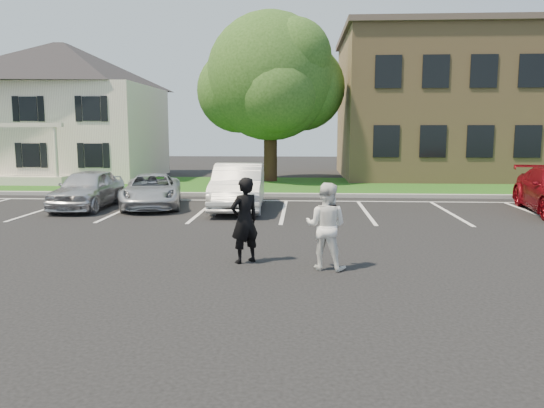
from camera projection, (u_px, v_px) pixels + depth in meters
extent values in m
plane|color=black|center=(269.00, 275.00, 10.27)|extent=(90.00, 90.00, 0.00)
cube|color=gray|center=(287.00, 195.00, 22.12)|extent=(40.00, 0.30, 0.15)
cube|color=#134812|center=(290.00, 186.00, 26.08)|extent=(44.00, 8.00, 0.08)
cube|color=silver|center=(46.00, 209.00, 18.66)|extent=(0.12, 5.20, 0.01)
cube|color=silver|center=(124.00, 210.00, 18.50)|extent=(0.12, 5.20, 0.01)
cube|color=silver|center=(203.00, 211.00, 18.34)|extent=(0.12, 5.20, 0.01)
cube|color=silver|center=(284.00, 211.00, 18.18)|extent=(0.12, 5.20, 0.01)
cube|color=silver|center=(366.00, 212.00, 18.02)|extent=(0.12, 5.20, 0.01)
cube|color=silver|center=(450.00, 213.00, 17.86)|extent=(0.12, 5.20, 0.01)
cube|color=silver|center=(535.00, 214.00, 17.70)|extent=(0.12, 5.20, 0.01)
cube|color=silver|center=(322.00, 201.00, 20.77)|extent=(34.00, 0.12, 0.01)
cube|color=beige|center=(65.00, 133.00, 30.42)|extent=(10.00, 8.00, 5.20)
pyramid|color=black|center=(62.00, 65.00, 29.89)|extent=(10.30, 8.24, 2.40)
cube|color=beige|center=(30.00, 181.00, 26.50)|extent=(4.00, 1.60, 0.50)
cylinder|color=beige|center=(56.00, 159.00, 25.65)|extent=(0.18, 0.18, 2.70)
cube|color=beige|center=(20.00, 125.00, 25.52)|extent=(4.20, 0.25, 0.20)
cube|color=black|center=(31.00, 155.00, 26.60)|extent=(0.90, 0.06, 1.20)
cube|color=black|center=(28.00, 109.00, 26.28)|extent=(0.90, 0.06, 1.20)
cube|color=black|center=(19.00, 155.00, 26.64)|extent=(0.32, 0.05, 1.25)
cube|color=black|center=(44.00, 155.00, 26.56)|extent=(0.32, 0.05, 1.25)
cube|color=#9A7F51|center=(534.00, 108.00, 30.65)|extent=(22.00, 10.00, 8.00)
cube|color=#50443C|center=(539.00, 34.00, 30.07)|extent=(22.40, 10.40, 0.30)
cube|color=black|center=(386.00, 141.00, 26.46)|extent=(1.30, 0.06, 1.60)
cube|color=black|center=(388.00, 72.00, 25.98)|extent=(1.30, 0.06, 1.60)
cube|color=black|center=(433.00, 141.00, 26.33)|extent=(1.30, 0.06, 1.60)
cube|color=black|center=(436.00, 71.00, 25.85)|extent=(1.30, 0.06, 1.60)
cube|color=black|center=(480.00, 141.00, 26.20)|extent=(1.30, 0.06, 1.60)
cube|color=black|center=(484.00, 71.00, 25.72)|extent=(1.30, 0.06, 1.60)
cube|color=black|center=(528.00, 141.00, 26.07)|extent=(1.30, 0.06, 1.60)
cube|color=black|center=(532.00, 71.00, 25.59)|extent=(1.30, 0.06, 1.60)
cylinder|color=black|center=(270.00, 152.00, 27.95)|extent=(0.70, 0.70, 3.20)
sphere|color=#224516|center=(270.00, 77.00, 27.40)|extent=(6.60, 6.60, 6.60)
sphere|color=#224516|center=(301.00, 87.00, 28.07)|extent=(4.60, 4.60, 4.60)
sphere|color=#224516|center=(239.00, 91.00, 27.99)|extent=(4.40, 4.40, 4.40)
sphere|color=#224516|center=(277.00, 92.00, 26.02)|extent=(4.00, 4.00, 4.00)
sphere|color=#224516|center=(261.00, 74.00, 28.97)|extent=(4.20, 4.20, 4.20)
sphere|color=#224516|center=(293.00, 56.00, 26.31)|extent=(3.80, 3.80, 3.80)
imported|color=black|center=(245.00, 220.00, 11.12)|extent=(0.79, 0.75, 1.81)
imported|color=white|center=(326.00, 226.00, 10.61)|extent=(1.01, 0.89, 1.75)
imported|color=silver|center=(88.00, 189.00, 18.85)|extent=(1.69, 4.11, 1.40)
imported|color=#B4B6BC|center=(152.00, 191.00, 19.15)|extent=(2.85, 4.63, 1.20)
imported|color=silver|center=(238.00, 187.00, 18.63)|extent=(1.90, 4.91, 1.59)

